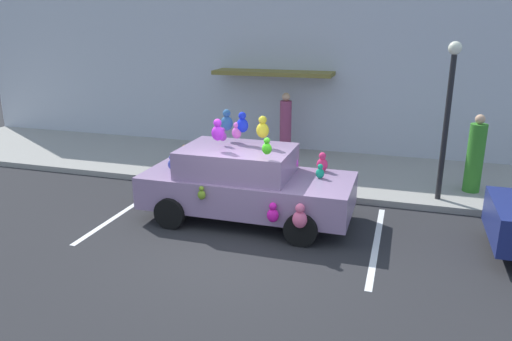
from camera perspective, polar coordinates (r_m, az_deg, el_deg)
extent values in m
plane|color=#262628|center=(9.13, -2.03, -9.17)|extent=(60.00, 60.00, 0.00)
cube|color=gray|center=(13.60, 4.93, 0.10)|extent=(24.00, 4.00, 0.15)
cube|color=#B2B7C1|center=(15.14, 7.06, 13.81)|extent=(24.00, 0.30, 6.40)
cube|color=olive|center=(14.91, 2.09, 11.37)|extent=(3.60, 1.10, 0.12)
cube|color=silver|center=(9.61, 13.91, -8.27)|extent=(0.12, 3.60, 0.01)
cube|color=silver|center=(11.21, -15.18, -4.63)|extent=(0.12, 3.60, 0.01)
cube|color=gray|center=(10.21, -1.00, -2.32)|extent=(4.35, 1.82, 0.68)
cube|color=gray|center=(10.09, -2.19, 1.13)|extent=(2.26, 1.60, 0.56)
cylinder|color=black|center=(10.84, 7.32, -3.10)|extent=(0.64, 0.22, 0.64)
cylinder|color=black|center=(9.18, 5.28, -6.86)|extent=(0.64, 0.22, 0.64)
cylinder|color=black|center=(11.57, -5.94, -1.73)|extent=(0.64, 0.22, 0.64)
cylinder|color=black|center=(10.04, -10.00, -4.92)|extent=(0.64, 0.22, 0.64)
ellipsoid|color=#404CAE|center=(10.56, -9.77, 0.70)|extent=(0.20, 0.16, 0.23)
sphere|color=#404CAE|center=(10.52, -9.82, 1.53)|extent=(0.12, 0.12, 0.12)
ellipsoid|color=#169A70|center=(9.93, 7.50, -0.34)|extent=(0.18, 0.14, 0.21)
sphere|color=#169A70|center=(9.89, 7.53, 0.45)|extent=(0.11, 0.11, 0.11)
ellipsoid|color=#E62F68|center=(10.40, 7.75, 0.68)|extent=(0.24, 0.19, 0.28)
sphere|color=#E62F68|center=(10.35, 7.79, 1.71)|extent=(0.15, 0.15, 0.15)
ellipsoid|color=#C12AE4|center=(9.75, -4.51, 4.38)|extent=(0.26, 0.21, 0.30)
sphere|color=#C12AE4|center=(9.71, -4.54, 5.58)|extent=(0.16, 0.16, 0.16)
ellipsoid|color=green|center=(9.99, 3.11, -0.12)|extent=(0.17, 0.14, 0.20)
sphere|color=green|center=(9.95, 3.13, 0.65)|extent=(0.11, 0.11, 0.11)
ellipsoid|color=teal|center=(10.72, -3.75, 1.23)|extent=(0.22, 0.18, 0.26)
sphere|color=teal|center=(10.67, -3.77, 2.14)|extent=(0.14, 0.14, 0.14)
ellipsoid|color=#49E421|center=(9.09, 1.28, 2.57)|extent=(0.19, 0.15, 0.22)
sphere|color=#49E421|center=(9.06, 1.29, 3.51)|extent=(0.12, 0.12, 0.12)
ellipsoid|color=#ED52E4|center=(10.40, 4.24, 0.88)|extent=(0.27, 0.22, 0.31)
sphere|color=#ED52E4|center=(10.34, 4.26, 2.04)|extent=(0.17, 0.17, 0.17)
ellipsoid|color=#2D6199|center=(10.55, -3.44, 5.55)|extent=(0.27, 0.22, 0.32)
sphere|color=#2D6199|center=(10.51, -3.47, 6.71)|extent=(0.17, 0.17, 0.17)
ellipsoid|color=#E561CB|center=(10.27, -2.29, 4.42)|extent=(0.20, 0.17, 0.24)
sphere|color=#E561CB|center=(10.24, -2.30, 5.33)|extent=(0.13, 0.13, 0.13)
ellipsoid|color=#D6179F|center=(9.12, 1.97, -5.28)|extent=(0.22, 0.18, 0.27)
sphere|color=#D6179F|center=(9.05, 1.99, -4.21)|extent=(0.14, 0.14, 0.14)
ellipsoid|color=#182DE3|center=(10.24, -1.61, 5.29)|extent=(0.25, 0.21, 0.30)
sphere|color=#182DE3|center=(10.20, -1.62, 6.43)|extent=(0.16, 0.16, 0.16)
ellipsoid|color=#E65F89|center=(8.99, 5.15, -5.74)|extent=(0.28, 0.23, 0.33)
sphere|color=#E65F89|center=(8.91, 5.18, -4.42)|extent=(0.18, 0.18, 0.18)
ellipsoid|color=purple|center=(10.17, -3.92, 4.00)|extent=(0.17, 0.14, 0.20)
sphere|color=purple|center=(10.14, -3.93, 4.74)|extent=(0.11, 0.11, 0.11)
ellipsoid|color=olive|center=(9.51, -6.39, -2.86)|extent=(0.16, 0.13, 0.19)
sphere|color=olive|center=(9.46, -6.41, -2.12)|extent=(0.10, 0.10, 0.10)
ellipsoid|color=yellow|center=(9.99, 0.78, 4.72)|extent=(0.27, 0.22, 0.31)
sphere|color=yellow|center=(9.94, 0.79, 5.94)|extent=(0.17, 0.17, 0.17)
ellipsoid|color=#9E723D|center=(13.16, -7.93, 0.86)|extent=(0.39, 0.32, 0.49)
sphere|color=#9E723D|center=(13.07, -7.99, 2.32)|extent=(0.28, 0.28, 0.28)
sphere|color=#9E723D|center=(13.08, -8.39, 2.75)|extent=(0.11, 0.11, 0.11)
sphere|color=#9E723D|center=(13.00, -7.62, 2.70)|extent=(0.11, 0.11, 0.11)
cylinder|color=black|center=(11.48, 21.31, 4.45)|extent=(0.12, 0.12, 3.21)
sphere|color=#EAEACC|center=(11.26, 22.28, 13.13)|extent=(0.28, 0.28, 0.28)
cylinder|color=#923D61|center=(14.72, 3.47, 5.01)|extent=(0.35, 0.35, 1.62)
sphere|color=tan|center=(14.55, 3.54, 8.60)|extent=(0.24, 0.24, 0.24)
cylinder|color=#327D26|center=(12.49, 24.24, 1.32)|extent=(0.39, 0.39, 1.63)
sphere|color=tan|center=(12.30, 24.77, 5.47)|extent=(0.22, 0.22, 0.22)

